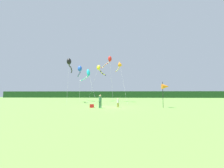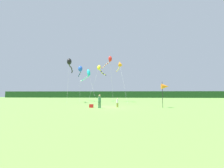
{
  "view_description": "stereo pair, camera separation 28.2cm",
  "coord_description": "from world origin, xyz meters",
  "px_view_note": "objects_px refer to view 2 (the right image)",
  "views": [
    {
      "loc": [
        1.58,
        -18.41,
        1.78
      ],
      "look_at": [
        0.0,
        6.0,
        3.52
      ],
      "focal_mm": 22.12,
      "sensor_mm": 36.0,
      "label": 1
    },
    {
      "loc": [
        1.86,
        -18.39,
        1.78
      ],
      "look_at": [
        0.0,
        6.0,
        3.52
      ],
      "focal_mm": 22.12,
      "sensor_mm": 36.0,
      "label": 2
    }
  ],
  "objects_px": {
    "kite_orange": "(120,64)",
    "kite_yellow": "(100,68)",
    "kite_red": "(109,60)",
    "kite_blue": "(80,69)",
    "person_child": "(117,102)",
    "person_adult": "(100,101)",
    "kite_cyan": "(88,74)",
    "cooler_box": "(91,106)",
    "banner_flag_pole": "(165,87)",
    "kite_black": "(70,63)"
  },
  "relations": [
    {
      "from": "kite_blue",
      "to": "kite_yellow",
      "type": "distance_m",
      "value": 4.76
    },
    {
      "from": "cooler_box",
      "to": "banner_flag_pole",
      "type": "distance_m",
      "value": 9.77
    },
    {
      "from": "person_child",
      "to": "banner_flag_pole",
      "type": "bearing_deg",
      "value": -2.47
    },
    {
      "from": "person_adult",
      "to": "person_child",
      "type": "bearing_deg",
      "value": 28.63
    },
    {
      "from": "cooler_box",
      "to": "kite_yellow",
      "type": "xyz_separation_m",
      "value": [
        -1.37,
        14.31,
        7.54
      ]
    },
    {
      "from": "person_child",
      "to": "banner_flag_pole",
      "type": "xyz_separation_m",
      "value": [
        6.1,
        -0.26,
        2.02
      ]
    },
    {
      "from": "banner_flag_pole",
      "to": "kite_orange",
      "type": "distance_m",
      "value": 14.11
    },
    {
      "from": "kite_orange",
      "to": "kite_yellow",
      "type": "relative_size",
      "value": 1.04
    },
    {
      "from": "person_child",
      "to": "kite_orange",
      "type": "xyz_separation_m",
      "value": [
        0.07,
        11.25,
        7.5
      ]
    },
    {
      "from": "kite_blue",
      "to": "kite_yellow",
      "type": "xyz_separation_m",
      "value": [
        4.75,
        -0.18,
        0.13
      ]
    },
    {
      "from": "kite_red",
      "to": "kite_cyan",
      "type": "distance_m",
      "value": 5.74
    },
    {
      "from": "banner_flag_pole",
      "to": "kite_cyan",
      "type": "distance_m",
      "value": 17.61
    },
    {
      "from": "kite_orange",
      "to": "kite_blue",
      "type": "relative_size",
      "value": 1.05
    },
    {
      "from": "banner_flag_pole",
      "to": "person_adult",
      "type": "bearing_deg",
      "value": -173.58
    },
    {
      "from": "banner_flag_pole",
      "to": "kite_blue",
      "type": "relative_size",
      "value": 0.39
    },
    {
      "from": "person_child",
      "to": "cooler_box",
      "type": "xyz_separation_m",
      "value": [
        -3.34,
        -0.65,
        -0.46
      ]
    },
    {
      "from": "kite_yellow",
      "to": "kite_black",
      "type": "bearing_deg",
      "value": -128.52
    },
    {
      "from": "person_child",
      "to": "kite_yellow",
      "type": "height_order",
      "value": "kite_yellow"
    },
    {
      "from": "person_adult",
      "to": "person_child",
      "type": "distance_m",
      "value": 2.51
    },
    {
      "from": "kite_blue",
      "to": "kite_cyan",
      "type": "bearing_deg",
      "value": -46.34
    },
    {
      "from": "person_adult",
      "to": "kite_red",
      "type": "distance_m",
      "value": 15.74
    },
    {
      "from": "kite_red",
      "to": "kite_cyan",
      "type": "relative_size",
      "value": 1.41
    },
    {
      "from": "person_child",
      "to": "kite_cyan",
      "type": "xyz_separation_m",
      "value": [
        -6.88,
        11.13,
        5.45
      ]
    },
    {
      "from": "cooler_box",
      "to": "person_adult",
      "type": "bearing_deg",
      "value": -25.43
    },
    {
      "from": "kite_red",
      "to": "kite_blue",
      "type": "xyz_separation_m",
      "value": [
        -7.22,
        1.75,
        -1.74
      ]
    },
    {
      "from": "kite_orange",
      "to": "kite_yellow",
      "type": "height_order",
      "value": "kite_orange"
    },
    {
      "from": "person_adult",
      "to": "cooler_box",
      "type": "height_order",
      "value": "person_adult"
    },
    {
      "from": "cooler_box",
      "to": "kite_orange",
      "type": "relative_size",
      "value": 0.06
    },
    {
      "from": "kite_orange",
      "to": "kite_black",
      "type": "xyz_separation_m",
      "value": [
        -9.68,
        -3.74,
        -0.36
      ]
    },
    {
      "from": "person_child",
      "to": "kite_blue",
      "type": "relative_size",
      "value": 0.14
    },
    {
      "from": "kite_orange",
      "to": "kite_black",
      "type": "bearing_deg",
      "value": -158.88
    },
    {
      "from": "kite_black",
      "to": "kite_blue",
      "type": "distance_m",
      "value": 6.33
    },
    {
      "from": "kite_cyan",
      "to": "kite_yellow",
      "type": "xyz_separation_m",
      "value": [
        2.17,
        2.54,
        1.64
      ]
    },
    {
      "from": "person_adult",
      "to": "banner_flag_pole",
      "type": "height_order",
      "value": "banner_flag_pole"
    },
    {
      "from": "cooler_box",
      "to": "banner_flag_pole",
      "type": "height_order",
      "value": "banner_flag_pole"
    },
    {
      "from": "cooler_box",
      "to": "kite_red",
      "type": "relative_size",
      "value": 0.05
    },
    {
      "from": "person_adult",
      "to": "kite_blue",
      "type": "bearing_deg",
      "value": 115.82
    },
    {
      "from": "kite_cyan",
      "to": "person_adult",
      "type": "bearing_deg",
      "value": -69.18
    },
    {
      "from": "kite_orange",
      "to": "kite_cyan",
      "type": "distance_m",
      "value": 7.24
    },
    {
      "from": "person_child",
      "to": "kite_yellow",
      "type": "bearing_deg",
      "value": 109.02
    },
    {
      "from": "cooler_box",
      "to": "kite_black",
      "type": "bearing_deg",
      "value": 127.51
    },
    {
      "from": "person_child",
      "to": "kite_blue",
      "type": "xyz_separation_m",
      "value": [
        -9.47,
        13.84,
        6.95
      ]
    },
    {
      "from": "person_adult",
      "to": "kite_blue",
      "type": "xyz_separation_m",
      "value": [
        -7.27,
        15.04,
        6.7
      ]
    },
    {
      "from": "person_child",
      "to": "kite_black",
      "type": "height_order",
      "value": "kite_black"
    },
    {
      "from": "kite_blue",
      "to": "person_child",
      "type": "bearing_deg",
      "value": -55.63
    },
    {
      "from": "kite_blue",
      "to": "cooler_box",
      "type": "bearing_deg",
      "value": -67.1
    },
    {
      "from": "cooler_box",
      "to": "kite_orange",
      "type": "height_order",
      "value": "kite_orange"
    },
    {
      "from": "kite_black",
      "to": "kite_cyan",
      "type": "bearing_deg",
      "value": 52.95
    },
    {
      "from": "cooler_box",
      "to": "banner_flag_pole",
      "type": "xyz_separation_m",
      "value": [
        9.45,
        0.38,
        2.47
      ]
    },
    {
      "from": "kite_black",
      "to": "kite_red",
      "type": "distance_m",
      "value": 8.81
    }
  ]
}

